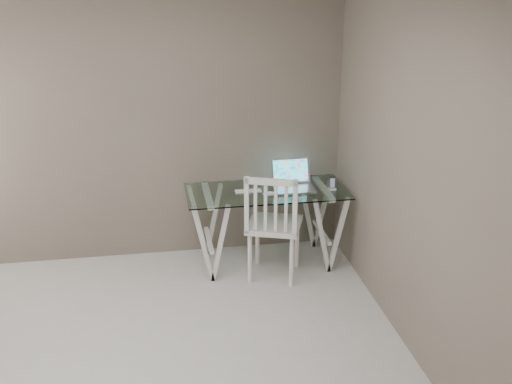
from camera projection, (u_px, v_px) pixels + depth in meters
room at (113, 155)px, 3.75m from camera, size 4.50×4.52×2.71m
desk at (266, 226)px, 6.10m from camera, size 1.50×0.70×0.75m
chair at (273, 222)px, 5.73m from camera, size 0.60×0.60×1.03m
laptop at (293, 181)px, 6.03m from camera, size 0.37×0.35×0.25m
keyboard at (248, 191)px, 5.94m from camera, size 0.26×0.11×0.01m
mouse at (269, 194)px, 5.84m from camera, size 0.12×0.07×0.04m
phone_dock at (332, 186)px, 5.99m from camera, size 0.06×0.06×0.12m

